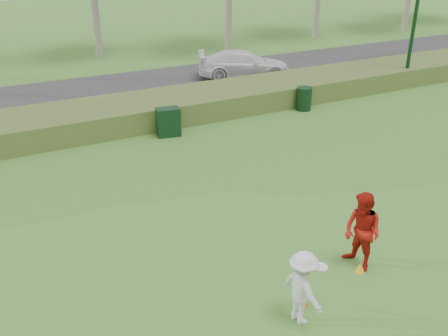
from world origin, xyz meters
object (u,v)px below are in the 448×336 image
cone_orange (303,299)px  cone_yellow (360,267)px  player_white (302,288)px  utility_cabinet (168,122)px  trash_bin (304,99)px  car_right (244,64)px  player_red (362,232)px

cone_orange → cone_yellow: 1.81m
player_white → cone_orange: (0.32, 0.36, -0.66)m
utility_cabinet → trash_bin: (6.36, 0.18, -0.04)m
player_white → car_right: (8.17, 16.57, -0.03)m
player_white → utility_cabinet: (1.47, 10.57, -0.25)m
player_white → cone_orange: bearing=-46.6°
player_red → car_right: player_red is taller
car_right → cone_orange: bearing=177.5°
cone_orange → utility_cabinet: (1.15, 10.22, 0.42)m
utility_cabinet → player_red: bearing=-75.6°
player_white → utility_cabinet: size_ratio=1.45×
player_white → cone_yellow: player_white is taller
player_red → trash_bin: size_ratio=1.87×
player_white → cone_orange: size_ratio=6.34×
cone_orange → utility_cabinet: 10.29m
cone_yellow → player_white: bearing=-162.8°
trash_bin → car_right: car_right is taller
player_white → cone_yellow: bearing=-77.3°
player_white → cone_yellow: 2.30m
cone_orange → utility_cabinet: size_ratio=0.23×
trash_bin → cone_yellow: bearing=-119.6°
cone_yellow → utility_cabinet: utility_cabinet is taller
player_white → player_red: player_red is taller
cone_yellow → utility_cabinet: bearing=93.6°
cone_orange → player_red: bearing=14.2°
player_white → player_red: size_ratio=0.84×
player_red → cone_yellow: bearing=-33.6°
utility_cabinet → trash_bin: utility_cabinet is taller
player_red → utility_cabinet: bearing=179.0°
cone_yellow → utility_cabinet: size_ratio=0.23×
player_red → trash_bin: player_red is taller
trash_bin → player_white: bearing=-126.1°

